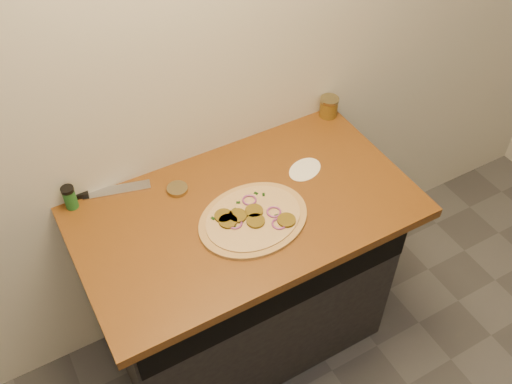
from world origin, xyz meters
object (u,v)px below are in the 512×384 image
pizza (253,218)px  salsa_jar (329,107)px  chefs_knife (92,193)px  spice_shaker (70,197)px

pizza → salsa_jar: salsa_jar is taller
pizza → chefs_knife: pizza is taller
pizza → chefs_knife: 0.59m
spice_shaker → salsa_jar: bearing=-0.6°
chefs_knife → spice_shaker: 0.09m
chefs_knife → spice_shaker: spice_shaker is taller
pizza → spice_shaker: spice_shaker is taller
pizza → spice_shaker: 0.64m
pizza → salsa_jar: (0.56, 0.36, 0.03)m
chefs_knife → spice_shaker: bearing=-164.0°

